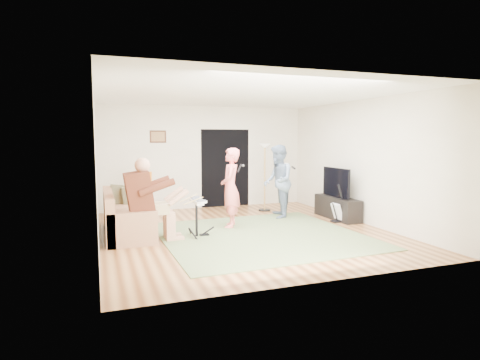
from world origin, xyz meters
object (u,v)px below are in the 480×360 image
object	(u,v)px
drum_kit	(197,220)
torchiere_lamp	(265,165)
sofa	(123,220)
dining_chair	(141,203)
tv_cabinet	(337,208)
guitar_spare	(337,211)
singer	(230,188)
guitarist	(278,181)
television	(336,182)

from	to	relation	value
drum_kit	torchiere_lamp	bearing A→B (deg)	42.60
sofa	dining_chair	distance (m)	1.41
dining_chair	tv_cabinet	distance (m)	4.54
torchiere_lamp	guitar_spare	bearing A→B (deg)	-62.34
torchiere_lamp	dining_chair	world-z (taller)	torchiere_lamp
singer	tv_cabinet	size ratio (longest dim) A/B	1.19
guitarist	drum_kit	bearing A→B (deg)	-43.46
sofa	torchiere_lamp	distance (m)	3.98
guitarist	guitar_spare	world-z (taller)	guitarist
dining_chair	television	xyz separation A→B (m)	(4.28, -1.36, 0.46)
singer	guitar_spare	distance (m)	2.49
drum_kit	tv_cabinet	xyz separation A→B (m)	(3.50, 0.62, -0.07)
sofa	guitar_spare	world-z (taller)	sofa
dining_chair	singer	bearing A→B (deg)	-24.08
guitarist	television	world-z (taller)	guitarist
sofa	drum_kit	distance (m)	1.45
guitar_spare	tv_cabinet	bearing A→B (deg)	56.84
dining_chair	tv_cabinet	size ratio (longest dim) A/B	0.78
sofa	drum_kit	xyz separation A→B (m)	(1.29, -0.65, 0.04)
sofa	drum_kit	size ratio (longest dim) A/B	2.82
guitar_spare	television	xyz separation A→B (m)	(0.18, 0.35, 0.61)
guitar_spare	torchiere_lamp	bearing A→B (deg)	117.66
guitarist	television	size ratio (longest dim) A/B	1.70
dining_chair	guitar_spare	bearing A→B (deg)	-7.39
dining_chair	television	world-z (taller)	television
guitarist	tv_cabinet	bearing A→B (deg)	84.79
guitar_spare	sofa	bearing A→B (deg)	175.14
sofa	television	distance (m)	4.78
guitar_spare	television	world-z (taller)	television
torchiere_lamp	television	world-z (taller)	torchiere_lamp
drum_kit	sofa	bearing A→B (deg)	153.32
torchiere_lamp	dining_chair	bearing A→B (deg)	-177.53
singer	television	world-z (taller)	singer
sofa	guitarist	size ratio (longest dim) A/B	1.22
guitar_spare	television	distance (m)	0.73
dining_chair	guitarist	bearing A→B (deg)	0.69
tv_cabinet	television	distance (m)	0.60
singer	torchiere_lamp	world-z (taller)	torchiere_lamp
sofa	torchiere_lamp	xyz separation A→B (m)	(3.59, 1.46, 0.90)
sofa	television	bearing A→B (deg)	-0.41
tv_cabinet	television	bearing A→B (deg)	180.00
guitar_spare	torchiere_lamp	size ratio (longest dim) A/B	0.49
dining_chair	torchiere_lamp	bearing A→B (deg)	17.82
singer	tv_cabinet	distance (m)	2.69
television	tv_cabinet	bearing A→B (deg)	0.00
guitar_spare	dining_chair	distance (m)	4.44
singer	dining_chair	distance (m)	2.24
guitar_spare	guitarist	bearing A→B (deg)	138.46
guitar_spare	tv_cabinet	size ratio (longest dim) A/B	0.60
sofa	guitar_spare	size ratio (longest dim) A/B	2.48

